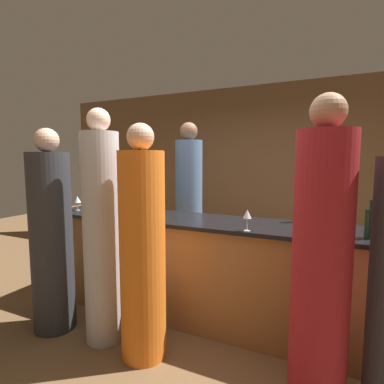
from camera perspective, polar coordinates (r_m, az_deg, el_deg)
ground_plane at (r=3.21m, az=3.13°, el=-23.09°), size 14.00×14.00×0.00m
back_wall at (r=5.18m, az=13.40°, el=4.08°), size 8.00×0.06×2.80m
bar_counter at (r=3.00m, az=3.19°, el=-14.71°), size 3.58×0.67×1.00m
bartender at (r=3.75m, az=-0.60°, el=-3.32°), size 0.33×0.33×2.02m
guest_0 at (r=2.03m, az=23.35°, el=-13.24°), size 0.34×0.34×1.95m
guest_2 at (r=3.04m, az=-25.20°, el=-7.97°), size 0.37×0.37×1.85m
guest_3 at (r=2.68m, az=-16.74°, el=-7.74°), size 0.32×0.32×1.99m
guest_4 at (r=2.41m, az=-9.41°, el=-11.12°), size 0.36×0.36×1.84m
wine_bottle_0 at (r=2.54m, az=30.86°, el=-5.13°), size 0.08×0.08×0.28m
wine_bottle_1 at (r=2.92m, az=19.76°, el=-3.36°), size 0.07×0.07×0.27m
wine_bottle_2 at (r=3.02m, az=-12.47°, el=-2.59°), size 0.08×0.08×0.30m
wine_glass_0 at (r=2.44m, az=10.48°, el=-4.28°), size 0.07×0.07×0.18m
wine_glass_1 at (r=3.33m, az=-16.12°, el=-1.92°), size 0.07×0.07×0.16m
wine_glass_2 at (r=3.63m, az=-20.99°, el=-1.38°), size 0.08×0.08×0.16m
wine_glass_3 at (r=2.37m, az=26.53°, el=-5.36°), size 0.07×0.07×0.17m
wine_glass_4 at (r=3.25m, az=-13.83°, el=-1.83°), size 0.07×0.07×0.17m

